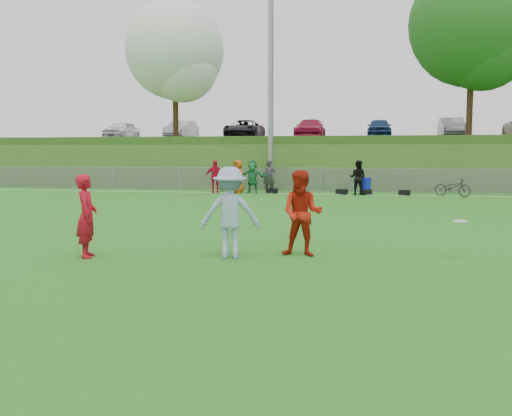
% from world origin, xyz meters
% --- Properties ---
extents(ground, '(120.00, 120.00, 0.00)m').
position_xyz_m(ground, '(0.00, 0.00, 0.00)').
color(ground, '#236816').
rests_on(ground, ground).
extents(sideline_far, '(60.00, 0.10, 0.01)m').
position_xyz_m(sideline_far, '(0.00, 18.00, 0.01)').
color(sideline_far, white).
rests_on(sideline_far, ground).
extents(fence, '(58.00, 0.06, 1.30)m').
position_xyz_m(fence, '(0.00, 20.00, 0.65)').
color(fence, gray).
rests_on(fence, ground).
extents(light_pole, '(1.20, 0.40, 12.15)m').
position_xyz_m(light_pole, '(-3.00, 20.80, 6.71)').
color(light_pole, gray).
rests_on(light_pole, ground).
extents(berm, '(120.00, 18.00, 3.00)m').
position_xyz_m(berm, '(0.00, 31.00, 1.50)').
color(berm, '#275016').
rests_on(berm, ground).
extents(parking_lot, '(120.00, 12.00, 0.10)m').
position_xyz_m(parking_lot, '(0.00, 33.00, 3.05)').
color(parking_lot, black).
rests_on(parking_lot, berm).
extents(tree_white_flowering, '(6.30, 6.30, 8.78)m').
position_xyz_m(tree_white_flowering, '(-9.84, 24.92, 8.32)').
color(tree_white_flowering, black).
rests_on(tree_white_flowering, berm).
extents(tree_green_near, '(7.14, 7.14, 9.95)m').
position_xyz_m(tree_green_near, '(8.16, 24.42, 9.03)').
color(tree_green_near, black).
rests_on(tree_green_near, berm).
extents(car_row, '(32.04, 5.18, 1.44)m').
position_xyz_m(car_row, '(-1.17, 32.00, 3.82)').
color(car_row, white).
rests_on(car_row, parking_lot).
extents(spectator_row, '(8.33, 0.86, 1.69)m').
position_xyz_m(spectator_row, '(-2.68, 18.00, 0.85)').
color(spectator_row, red).
rests_on(spectator_row, ground).
extents(gear_bags, '(7.14, 0.48, 0.26)m').
position_xyz_m(gear_bags, '(1.26, 18.10, 0.13)').
color(gear_bags, black).
rests_on(gear_bags, ground).
extents(player_red_left, '(0.59, 0.71, 1.67)m').
position_xyz_m(player_red_left, '(-3.00, -0.16, 0.83)').
color(player_red_left, '#B20C1D').
rests_on(player_red_left, ground).
extents(player_red_center, '(0.89, 0.72, 1.74)m').
position_xyz_m(player_red_center, '(1.19, 0.83, 0.87)').
color(player_red_center, '#B31B0C').
rests_on(player_red_center, ground).
extents(player_blue, '(1.30, 0.93, 1.81)m').
position_xyz_m(player_blue, '(-0.19, 0.33, 0.91)').
color(player_blue, '#8FA9C7').
rests_on(player_blue, ground).
extents(frisbee, '(0.29, 0.29, 0.03)m').
position_xyz_m(frisbee, '(4.26, 1.11, 0.75)').
color(frisbee, silver).
rests_on(frisbee, ground).
extents(recycling_bin, '(0.72, 0.72, 0.83)m').
position_xyz_m(recycling_bin, '(2.23, 18.39, 0.42)').
color(recycling_bin, '#0F1EAA').
rests_on(recycling_bin, ground).
extents(camp_chair, '(0.56, 0.57, 0.97)m').
position_xyz_m(camp_chair, '(-5.07, 18.82, 0.29)').
color(camp_chair, '#1033B5').
rests_on(camp_chair, ground).
extents(bicycle, '(1.82, 1.37, 0.91)m').
position_xyz_m(bicycle, '(6.32, 17.77, 0.46)').
color(bicycle, '#29292C').
rests_on(bicycle, ground).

